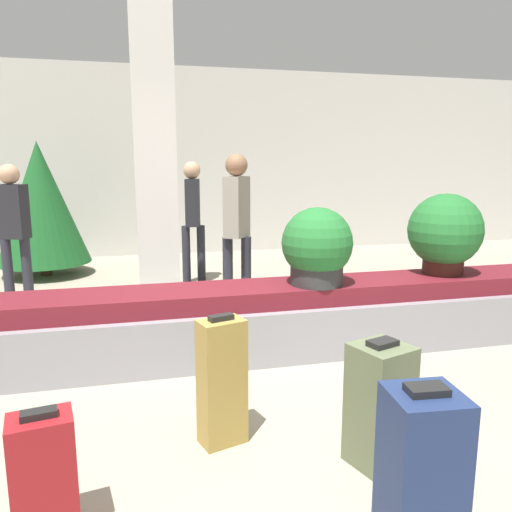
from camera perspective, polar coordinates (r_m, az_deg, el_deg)
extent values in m
plane|color=#9E937F|center=(3.13, 6.41, -19.98)|extent=(18.00, 18.00, 0.00)
cube|color=beige|center=(8.92, -7.73, 10.55)|extent=(18.00, 0.06, 3.20)
cube|color=gray|center=(4.25, 0.00, -8.24)|extent=(6.55, 0.71, 0.44)
cube|color=maroon|center=(4.16, 0.00, -4.42)|extent=(6.29, 0.55, 0.15)
cube|color=silver|center=(5.41, -11.47, 10.50)|extent=(0.42, 0.42, 3.20)
cube|color=#5B6647|center=(2.81, 13.94, -16.25)|extent=(0.34, 0.34, 0.66)
cube|color=black|center=(2.68, 14.27, -9.62)|extent=(0.17, 0.14, 0.03)
cube|color=maroon|center=(2.47, -23.05, -22.31)|extent=(0.29, 0.24, 0.56)
cube|color=black|center=(2.33, -23.59, -16.21)|extent=(0.15, 0.09, 0.03)
cube|color=navy|center=(2.24, 18.30, -23.06)|extent=(0.30, 0.30, 0.73)
cube|color=black|center=(2.06, 18.93, -14.25)|extent=(0.16, 0.11, 0.03)
cube|color=#A3843D|center=(2.92, -3.92, -14.20)|extent=(0.29, 0.23, 0.73)
cube|color=black|center=(2.78, -4.02, -7.04)|extent=(0.15, 0.09, 0.03)
cylinder|color=#2D2D2D|center=(4.20, 6.93, -1.96)|extent=(0.44, 0.44, 0.19)
sphere|color=#236B2D|center=(4.15, 7.00, 1.50)|extent=(0.59, 0.59, 0.59)
cylinder|color=#381914|center=(4.89, 20.59, -0.61)|extent=(0.36, 0.36, 0.22)
sphere|color=#236B2D|center=(4.84, 20.81, 2.79)|extent=(0.66, 0.66, 0.66)
cylinder|color=#282833|center=(6.29, -26.48, -1.63)|extent=(0.11, 0.11, 0.76)
cylinder|color=#282833|center=(6.25, -24.69, -1.56)|extent=(0.11, 0.11, 0.76)
cube|color=#232328|center=(6.17, -26.09, 4.58)|extent=(0.37, 0.29, 0.60)
sphere|color=tan|center=(6.15, -26.40, 8.38)|extent=(0.22, 0.22, 0.22)
cylinder|color=#282833|center=(5.41, -3.20, -2.08)|extent=(0.11, 0.11, 0.81)
cylinder|color=#282833|center=(5.44, -1.13, -1.98)|extent=(0.11, 0.11, 0.81)
cube|color=gray|center=(5.31, -2.21, 5.62)|extent=(0.33, 0.37, 0.64)
sphere|color=#936B4C|center=(5.29, -2.25, 10.35)|extent=(0.24, 0.24, 0.24)
cylinder|color=#282833|center=(6.71, -7.97, 0.15)|extent=(0.11, 0.11, 0.77)
cylinder|color=#282833|center=(6.73, -6.28, 0.22)|extent=(0.11, 0.11, 0.77)
cube|color=#232328|center=(6.63, -7.26, 6.08)|extent=(0.23, 0.35, 0.61)
sphere|color=tan|center=(6.61, -7.34, 9.69)|extent=(0.23, 0.23, 0.23)
cylinder|color=#4C331E|center=(7.81, -22.87, -1.33)|extent=(0.16, 0.16, 0.18)
cone|color=#195623|center=(7.68, -23.38, 5.60)|extent=(1.28, 1.28, 1.71)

